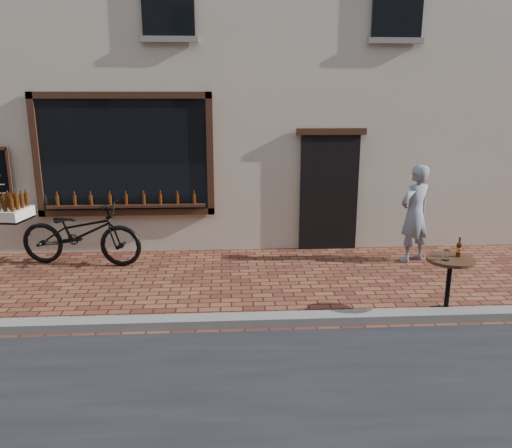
{
  "coord_description": "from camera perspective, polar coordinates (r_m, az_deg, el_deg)",
  "views": [
    {
      "loc": [
        -0.05,
        -5.78,
        2.92
      ],
      "look_at": [
        0.37,
        1.2,
        1.1
      ],
      "focal_mm": 35.0,
      "sensor_mm": 36.0,
      "label": 1
    }
  ],
  "objects": [
    {
      "name": "ground",
      "position": [
        6.48,
        -2.72,
        -12.22
      ],
      "size": [
        90.0,
        90.0,
        0.0
      ],
      "primitive_type": "plane",
      "color": "#4E2319",
      "rests_on": "ground"
    },
    {
      "name": "kerb",
      "position": [
        6.63,
        -2.75,
        -10.98
      ],
      "size": [
        90.0,
        0.25,
        0.12
      ],
      "primitive_type": "cube",
      "color": "slate",
      "rests_on": "ground"
    },
    {
      "name": "shop_building",
      "position": [
        12.46,
        -3.47,
        24.16
      ],
      "size": [
        28.0,
        6.2,
        10.0
      ],
      "color": "beige",
      "rests_on": "ground"
    },
    {
      "name": "cargo_bicycle",
      "position": [
        9.26,
        -19.63,
        -0.9
      ],
      "size": [
        2.58,
        1.11,
        1.22
      ],
      "rotation": [
        0.0,
        0.0,
        1.4
      ],
      "color": "black",
      "rests_on": "ground"
    },
    {
      "name": "bistro_table",
      "position": [
        7.21,
        21.24,
        -5.41
      ],
      "size": [
        0.63,
        0.63,
        1.08
      ],
      "color": "black",
      "rests_on": "ground"
    },
    {
      "name": "pedestrian",
      "position": [
        9.27,
        17.68,
        1.13
      ],
      "size": [
        0.76,
        0.66,
        1.75
      ],
      "primitive_type": "imported",
      "rotation": [
        0.0,
        0.0,
        3.62
      ],
      "color": "gray",
      "rests_on": "ground"
    }
  ]
}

